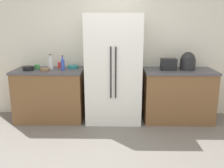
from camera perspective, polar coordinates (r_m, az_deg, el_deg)
The scene contains 13 objects.
kitchen_back_panel at distance 4.70m, azimuth 0.27°, elevation 8.62°, with size 4.75×0.10×2.61m, color silver.
counter_left at distance 4.65m, azimuth -14.08°, elevation -2.38°, with size 1.23×0.66×0.93m.
counter_right at distance 4.63m, azimuth 14.88°, elevation -2.51°, with size 1.24×0.66×0.93m.
refrigerator at distance 4.36m, azimuth 0.34°, elevation 3.44°, with size 0.96×0.67×1.89m.
toaster at distance 4.46m, azimuth 12.87°, elevation 4.46°, with size 0.27×0.18×0.20m, color black.
rice_cooker at distance 4.56m, azimuth 17.04°, elevation 4.98°, with size 0.27×0.27×0.32m.
bottle_a at distance 4.42m, azimuth -11.26°, elevation 4.44°, with size 0.06×0.06×0.26m.
bottle_b at distance 4.56m, azimuth -13.92°, elevation 4.61°, with size 0.08×0.08×0.27m.
cup_a at distance 4.65m, azimuth -11.83°, elevation 4.29°, with size 0.09×0.09×0.11m, color red.
cup_b at distance 4.67m, azimuth -16.88°, elevation 3.82°, with size 0.09×0.09×0.07m, color green.
bowl_a at distance 4.57m, azimuth -18.68°, elevation 3.44°, with size 0.19×0.19×0.07m, color black.
bowl_b at distance 4.59m, azimuth -8.95°, elevation 3.93°, with size 0.20×0.20×0.05m, color teal.
bowl_c at distance 4.42m, azimuth -15.17°, elevation 3.23°, with size 0.16×0.16×0.05m, color brown.
Camera 1 is at (0.06, -2.67, 1.75)m, focal length 39.74 mm.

